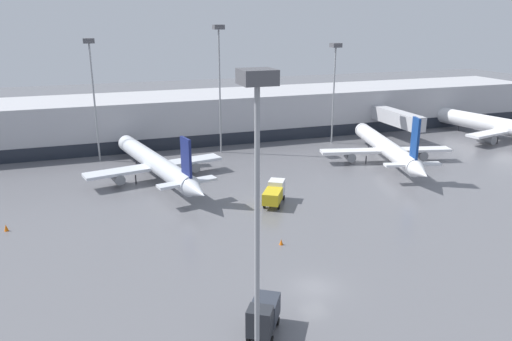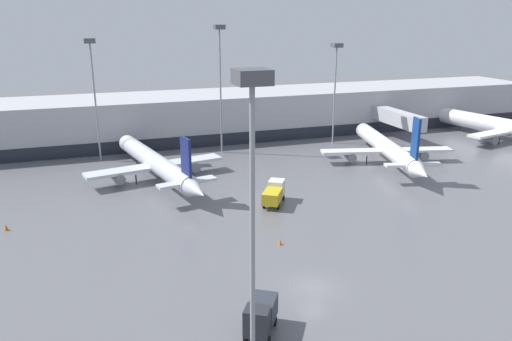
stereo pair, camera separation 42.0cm
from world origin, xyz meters
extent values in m
plane|color=slate|center=(0.00, 0.00, 0.00)|extent=(320.00, 320.00, 0.00)
cube|color=#B2B2B7|center=(0.00, 62.00, 4.50)|extent=(160.00, 16.00, 9.00)
cube|color=#1E232D|center=(0.00, 53.95, 1.20)|extent=(156.80, 0.10, 2.40)
cube|color=#BCBCC1|center=(40.24, 46.60, 4.60)|extent=(2.60, 14.80, 2.80)
cylinder|color=#3F4247|center=(40.24, 39.80, 1.60)|extent=(0.44, 0.44, 3.20)
cylinder|color=white|center=(29.63, 34.46, 2.62)|extent=(8.77, 26.02, 2.78)
cone|color=white|center=(33.02, 48.63, 2.62)|extent=(3.28, 3.59, 2.64)
cone|color=white|center=(26.11, 19.75, 2.62)|extent=(3.40, 4.63, 2.50)
cube|color=white|center=(29.48, 33.82, 2.06)|extent=(22.42, 7.67, 0.44)
cube|color=white|center=(26.84, 22.79, 2.90)|extent=(8.63, 3.36, 0.35)
cube|color=navy|center=(26.84, 22.79, 6.70)|extent=(0.88, 2.28, 6.49)
cylinder|color=slate|center=(23.36, 35.29, 1.22)|extent=(2.13, 3.05, 1.53)
cylinder|color=slate|center=(35.59, 32.36, 1.22)|extent=(2.13, 3.05, 1.53)
cylinder|color=#2D2D33|center=(31.60, 42.70, 0.68)|extent=(0.20, 0.20, 1.37)
cylinder|color=#2D2D33|center=(25.83, 34.03, 0.68)|extent=(0.20, 0.20, 1.37)
cylinder|color=#2D2D33|center=(32.82, 32.35, 0.68)|extent=(0.20, 0.20, 1.37)
cylinder|color=silver|center=(-9.29, 37.74, 2.67)|extent=(8.53, 27.64, 2.78)
cone|color=silver|center=(-12.52, 52.76, 2.67)|extent=(3.22, 3.54, 2.64)
cone|color=silver|center=(-5.95, 22.18, 2.67)|extent=(3.32, 4.60, 2.50)
cube|color=silver|center=(-9.15, 37.07, 2.11)|extent=(21.44, 7.45, 0.44)
cube|color=silver|center=(-6.62, 25.29, 2.95)|extent=(8.26, 3.37, 0.35)
cube|color=navy|center=(-6.62, 25.29, 6.25)|extent=(0.93, 2.76, 5.49)
cylinder|color=slate|center=(-14.97, 35.81, 1.27)|extent=(2.20, 3.61, 1.53)
cylinder|color=slate|center=(-3.32, 38.32, 1.27)|extent=(2.20, 3.61, 1.53)
cylinder|color=#2D2D33|center=(-11.18, 46.54, 0.71)|extent=(0.20, 0.20, 1.42)
cylinder|color=#2D2D33|center=(-12.33, 35.67, 0.71)|extent=(0.20, 0.20, 1.42)
cylinder|color=#2D2D33|center=(-5.67, 37.10, 0.71)|extent=(0.20, 0.20, 1.42)
cylinder|color=white|center=(60.75, 40.17, 2.80)|extent=(10.17, 30.51, 3.34)
cone|color=white|center=(56.87, 56.84, 2.80)|extent=(3.92, 4.29, 3.17)
cube|color=white|center=(60.93, 39.43, 2.13)|extent=(21.54, 7.72, 0.44)
cylinder|color=slate|center=(55.08, 38.07, 1.13)|extent=(2.52, 3.57, 1.83)
cylinder|color=#2D2D33|center=(58.50, 49.84, 0.65)|extent=(0.20, 0.20, 1.30)
cylinder|color=#2D2D33|center=(57.76, 37.91, 0.65)|extent=(0.20, 0.20, 1.30)
cube|color=gold|center=(3.59, 20.32, 1.47)|extent=(3.66, 4.09, 1.53)
cube|color=silver|center=(5.10, 22.70, 1.75)|extent=(2.85, 2.89, 2.11)
cylinder|color=black|center=(4.34, 23.28, 0.35)|extent=(0.59, 0.73, 0.70)
cylinder|color=black|center=(5.95, 22.27, 0.35)|extent=(0.59, 0.73, 0.70)
cylinder|color=black|center=(2.45, 20.30, 0.35)|extent=(0.59, 0.73, 0.70)
cylinder|color=black|center=(4.06, 19.28, 0.35)|extent=(0.59, 0.73, 0.70)
cube|color=#2D333D|center=(-6.38, -4.25, 1.63)|extent=(3.02, 3.19, 1.86)
cube|color=#26282D|center=(-7.47, -5.97, 1.80)|extent=(2.41, 2.31, 2.20)
cylinder|color=black|center=(-6.75, -6.50, 0.35)|extent=(0.59, 0.73, 0.70)
cylinder|color=black|center=(-8.25, -5.55, 0.35)|extent=(0.59, 0.73, 0.70)
cylinder|color=black|center=(-5.39, -4.35, 0.35)|extent=(0.59, 0.73, 0.70)
cylinder|color=black|center=(-6.89, -3.40, 0.35)|extent=(0.59, 0.73, 0.70)
cone|color=orange|center=(-28.49, 23.28, 0.40)|extent=(0.49, 0.49, 0.80)
cone|color=orange|center=(0.45, 9.39, 0.32)|extent=(0.44, 0.44, 0.65)
cone|color=orange|center=(31.45, 35.66, 0.33)|extent=(0.40, 0.40, 0.65)
cylinder|color=gray|center=(4.54, 49.41, 10.92)|extent=(0.30, 0.30, 21.83)
cube|color=#4C4C51|center=(4.54, 49.41, 22.23)|extent=(1.80, 1.80, 0.80)
cylinder|color=gray|center=(27.11, 49.16, 9.21)|extent=(0.30, 0.30, 18.42)
cube|color=#4C4C51|center=(27.11, 49.16, 18.82)|extent=(1.80, 1.80, 0.80)
cylinder|color=gray|center=(-9.96, -12.45, 10.27)|extent=(0.30, 0.30, 20.55)
cube|color=#4C4C51|center=(-9.96, -12.45, 20.95)|extent=(1.80, 1.80, 0.80)
cylinder|color=gray|center=(-16.86, 50.99, 9.89)|extent=(0.30, 0.30, 19.79)
cube|color=#4C4C51|center=(-16.86, 50.99, 20.19)|extent=(1.80, 1.80, 0.80)
camera|label=1|loc=(-18.43, -36.78, 23.87)|focal=35.00mm
camera|label=2|loc=(-18.03, -36.92, 23.87)|focal=35.00mm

